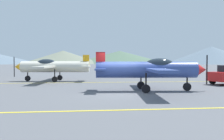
# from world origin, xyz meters

# --- Properties ---
(ground_plane) EXTENTS (400.00, 400.00, 0.00)m
(ground_plane) POSITION_xyz_m (0.00, 0.00, 0.00)
(ground_plane) COLOR #54565B
(apron_line_near) EXTENTS (80.00, 0.16, 0.01)m
(apron_line_near) POSITION_xyz_m (0.00, -4.86, 0.01)
(apron_line_near) COLOR yellow
(apron_line_near) RESTS_ON ground_plane
(apron_line_far) EXTENTS (80.00, 0.16, 0.01)m
(apron_line_far) POSITION_xyz_m (0.00, 7.55, 0.01)
(apron_line_far) COLOR yellow
(apron_line_far) RESTS_ON ground_plane
(airplane_near) EXTENTS (7.46, 8.57, 2.56)m
(airplane_near) POSITION_xyz_m (2.14, 0.99, 1.44)
(airplane_near) COLOR #33478C
(airplane_near) RESTS_ON ground_plane
(airplane_mid) EXTENTS (7.47, 8.58, 2.56)m
(airplane_mid) POSITION_xyz_m (-5.36, 9.40, 1.44)
(airplane_mid) COLOR silver
(airplane_mid) RESTS_ON ground_plane
(hill_centerleft) EXTENTS (52.97, 52.97, 8.56)m
(hill_centerleft) POSITION_xyz_m (-17.27, 144.24, 4.28)
(hill_centerleft) COLOR slate
(hill_centerleft) RESTS_ON ground_plane
(hill_centerright) EXTENTS (68.78, 68.78, 9.00)m
(hill_centerright) POSITION_xyz_m (21.38, 154.73, 4.50)
(hill_centerright) COLOR #4C6651
(hill_centerright) RESTS_ON ground_plane
(hill_right) EXTENTS (56.58, 56.58, 10.86)m
(hill_right) POSITION_xyz_m (75.51, 127.86, 5.43)
(hill_right) COLOR slate
(hill_right) RESTS_ON ground_plane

